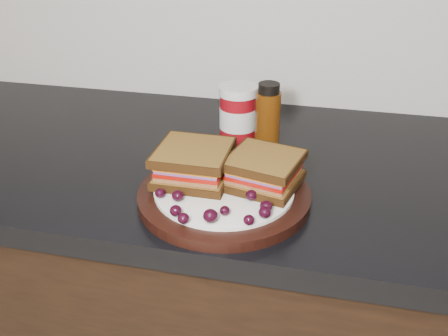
# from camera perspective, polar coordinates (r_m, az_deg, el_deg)

# --- Properties ---
(base_cabinets) EXTENTS (3.96, 0.58, 0.86)m
(base_cabinets) POSITION_cam_1_polar(r_m,az_deg,el_deg) (1.24, -0.06, -18.33)
(base_cabinets) COLOR black
(base_cabinets) RESTS_ON ground_plane
(countertop) EXTENTS (3.98, 0.60, 0.04)m
(countertop) POSITION_cam_1_polar(r_m,az_deg,el_deg) (0.96, -0.07, 0.31)
(countertop) COLOR black
(countertop) RESTS_ON base_cabinets
(plate) EXTENTS (0.28, 0.28, 0.02)m
(plate) POSITION_cam_1_polar(r_m,az_deg,el_deg) (0.81, 0.00, -3.17)
(plate) COLOR black
(plate) RESTS_ON countertop
(sandwich_left) EXTENTS (0.12, 0.12, 0.05)m
(sandwich_left) POSITION_cam_1_polar(r_m,az_deg,el_deg) (0.82, -3.48, 0.55)
(sandwich_left) COLOR brown
(sandwich_left) RESTS_ON plate
(sandwich_right) EXTENTS (0.13, 0.13, 0.05)m
(sandwich_right) POSITION_cam_1_polar(r_m,az_deg,el_deg) (0.80, 4.59, -0.28)
(sandwich_right) COLOR brown
(sandwich_right) RESTS_ON plate
(grape_0) EXTENTS (0.02, 0.02, 0.02)m
(grape_0) POSITION_cam_1_polar(r_m,az_deg,el_deg) (0.78, -7.30, -2.86)
(grape_0) COLOR black
(grape_0) RESTS_ON plate
(grape_1) EXTENTS (0.02, 0.02, 0.02)m
(grape_1) POSITION_cam_1_polar(r_m,az_deg,el_deg) (0.77, -5.31, -3.18)
(grape_1) COLOR black
(grape_1) RESTS_ON plate
(grape_2) EXTENTS (0.02, 0.02, 0.02)m
(grape_2) POSITION_cam_1_polar(r_m,az_deg,el_deg) (0.74, -5.54, -4.88)
(grape_2) COLOR black
(grape_2) RESTS_ON plate
(grape_3) EXTENTS (0.02, 0.02, 0.02)m
(grape_3) POSITION_cam_1_polar(r_m,az_deg,el_deg) (0.72, -4.66, -5.75)
(grape_3) COLOR black
(grape_3) RESTS_ON plate
(grape_4) EXTENTS (0.02, 0.02, 0.02)m
(grape_4) POSITION_cam_1_polar(r_m,az_deg,el_deg) (0.72, -1.57, -5.49)
(grape_4) COLOR black
(grape_4) RESTS_ON plate
(grape_5) EXTENTS (0.02, 0.02, 0.01)m
(grape_5) POSITION_cam_1_polar(r_m,az_deg,el_deg) (0.73, 0.08, -4.90)
(grape_5) COLOR black
(grape_5) RESTS_ON plate
(grape_6) EXTENTS (0.02, 0.02, 0.02)m
(grape_6) POSITION_cam_1_polar(r_m,az_deg,el_deg) (0.71, 2.86, -5.95)
(grape_6) COLOR black
(grape_6) RESTS_ON plate
(grape_7) EXTENTS (0.02, 0.02, 0.02)m
(grape_7) POSITION_cam_1_polar(r_m,az_deg,el_deg) (0.73, 4.68, -5.08)
(grape_7) COLOR black
(grape_7) RESTS_ON plate
(grape_8) EXTENTS (0.02, 0.02, 0.02)m
(grape_8) POSITION_cam_1_polar(r_m,az_deg,el_deg) (0.74, 4.84, -4.40)
(grape_8) COLOR black
(grape_8) RESTS_ON plate
(grape_9) EXTENTS (0.02, 0.02, 0.02)m
(grape_9) POSITION_cam_1_polar(r_m,az_deg,el_deg) (0.77, 3.16, -3.13)
(grape_9) COLOR black
(grape_9) RESTS_ON plate
(grape_10) EXTENTS (0.02, 0.02, 0.02)m
(grape_10) POSITION_cam_1_polar(r_m,az_deg,el_deg) (0.81, 5.79, -1.38)
(grape_10) COLOR black
(grape_10) RESTS_ON plate
(grape_11) EXTENTS (0.02, 0.02, 0.01)m
(grape_11) POSITION_cam_1_polar(r_m,az_deg,el_deg) (0.82, 5.11, -1.13)
(grape_11) COLOR black
(grape_11) RESTS_ON plate
(grape_12) EXTENTS (0.02, 0.02, 0.02)m
(grape_12) POSITION_cam_1_polar(r_m,az_deg,el_deg) (0.83, 4.40, -0.62)
(grape_12) COLOR black
(grape_12) RESTS_ON plate
(grape_13) EXTENTS (0.02, 0.02, 0.02)m
(grape_13) POSITION_cam_1_polar(r_m,az_deg,el_deg) (0.85, -3.46, 0.23)
(grape_13) COLOR black
(grape_13) RESTS_ON plate
(grape_14) EXTENTS (0.01, 0.01, 0.01)m
(grape_14) POSITION_cam_1_polar(r_m,az_deg,el_deg) (0.83, -5.96, -0.74)
(grape_14) COLOR black
(grape_14) RESTS_ON plate
(grape_15) EXTENTS (0.02, 0.02, 0.02)m
(grape_15) POSITION_cam_1_polar(r_m,az_deg,el_deg) (0.81, -4.91, -1.32)
(grape_15) COLOR black
(grape_15) RESTS_ON plate
(grape_16) EXTENTS (0.02, 0.02, 0.02)m
(grape_16) POSITION_cam_1_polar(r_m,az_deg,el_deg) (0.86, -3.56, 0.54)
(grape_16) COLOR black
(grape_16) RESTS_ON plate
(grape_17) EXTENTS (0.02, 0.02, 0.02)m
(grape_17) POSITION_cam_1_polar(r_m,az_deg,el_deg) (0.84, -3.10, -0.12)
(grape_17) COLOR black
(grape_17) RESTS_ON plate
(grape_18) EXTENTS (0.02, 0.02, 0.02)m
(grape_18) POSITION_cam_1_polar(r_m,az_deg,el_deg) (0.82, -6.80, -0.98)
(grape_18) COLOR black
(grape_18) RESTS_ON plate
(condiment_jar) EXTENTS (0.09, 0.09, 0.11)m
(condiment_jar) POSITION_cam_1_polar(r_m,az_deg,el_deg) (1.00, 1.62, 6.27)
(condiment_jar) COLOR maroon
(condiment_jar) RESTS_ON countertop
(oil_bottle) EXTENTS (0.06, 0.06, 0.13)m
(oil_bottle) POSITION_cam_1_polar(r_m,az_deg,el_deg) (0.96, 5.02, 5.81)
(oil_bottle) COLOR #492307
(oil_bottle) RESTS_ON countertop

